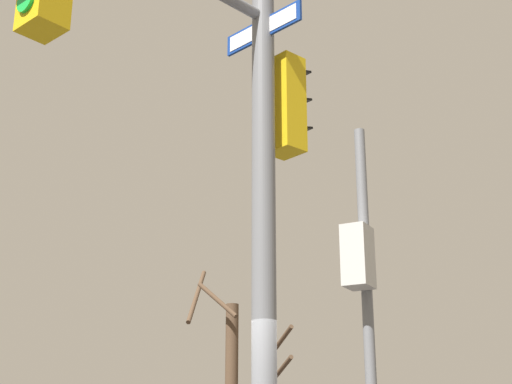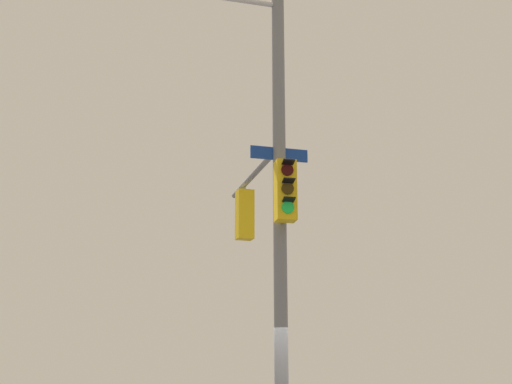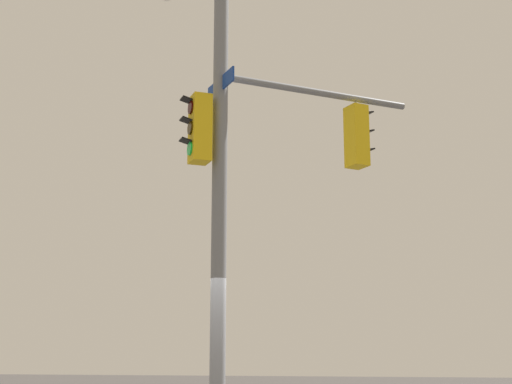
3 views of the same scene
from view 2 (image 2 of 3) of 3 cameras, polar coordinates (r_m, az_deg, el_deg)
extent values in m
cylinder|color=slate|center=(11.77, 2.09, -1.82)|extent=(0.24, 0.24, 9.08)
cylinder|color=slate|center=(13.77, -0.18, 1.56)|extent=(2.35, 2.87, 0.12)
cube|color=yellow|center=(14.32, -1.00, -2.00)|extent=(0.47, 0.46, 1.10)
cylinder|color=#2F0403|center=(14.55, -1.18, -0.84)|extent=(0.18, 0.17, 0.22)
cube|color=black|center=(14.65, -1.26, -0.46)|extent=(0.26, 0.26, 0.06)
cylinder|color=#352504|center=(14.47, -1.19, -2.15)|extent=(0.18, 0.17, 0.22)
cube|color=black|center=(14.57, -1.27, -1.75)|extent=(0.26, 0.26, 0.06)
cylinder|color=#19D147|center=(14.39, -1.19, -3.46)|extent=(0.18, 0.17, 0.22)
cube|color=black|center=(14.49, -1.28, -3.06)|extent=(0.26, 0.26, 0.06)
cylinder|color=slate|center=(14.47, -0.98, 0.41)|extent=(0.04, 0.04, 0.15)
cube|color=yellow|center=(11.54, 2.58, 0.10)|extent=(0.47, 0.45, 1.10)
cylinder|color=#2F0403|center=(11.48, 2.76, 1.95)|extent=(0.20, 0.15, 0.22)
cube|color=black|center=(11.45, 2.85, 2.64)|extent=(0.26, 0.25, 0.06)
cylinder|color=#352504|center=(11.39, 2.78, 0.32)|extent=(0.20, 0.15, 0.22)
cube|color=black|center=(11.35, 2.87, 1.00)|extent=(0.26, 0.25, 0.06)
cylinder|color=#19D147|center=(11.30, 2.81, -1.34)|extent=(0.20, 0.15, 0.22)
cube|color=black|center=(11.26, 2.89, -0.65)|extent=(0.26, 0.25, 0.06)
cube|color=navy|center=(12.09, 2.04, 3.34)|extent=(0.88, 0.71, 0.24)
cube|color=white|center=(12.10, 2.02, 3.31)|extent=(0.79, 0.63, 0.18)
camera|label=1|loc=(16.15, -21.62, -15.77)|focal=52.75mm
camera|label=3|loc=(15.58, 50.71, -11.55)|focal=52.20mm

